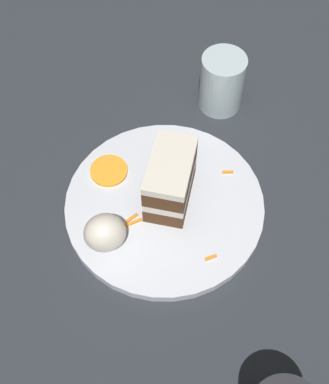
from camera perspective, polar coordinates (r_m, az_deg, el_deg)
ground_plane at (r=0.82m, az=-1.30°, el=-1.56°), size 6.00×6.00×0.00m
dining_table at (r=0.81m, az=-1.32°, el=-1.03°), size 1.16×1.12×0.03m
plate at (r=0.78m, az=0.00°, el=-1.44°), size 0.29×0.29×0.02m
cake_slice at (r=0.75m, az=0.61°, el=1.32°), size 0.10×0.12×0.09m
cream_dollop at (r=0.72m, az=-6.37°, el=-4.33°), size 0.06×0.05×0.06m
orange_garnish at (r=0.81m, az=-5.95°, el=2.28°), size 0.06×0.06×0.00m
carrot_shreds_scatter at (r=0.77m, az=0.82°, el=-1.15°), size 0.18×0.21×0.00m
drinking_glass at (r=0.88m, az=6.10°, el=11.25°), size 0.07×0.07×0.10m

